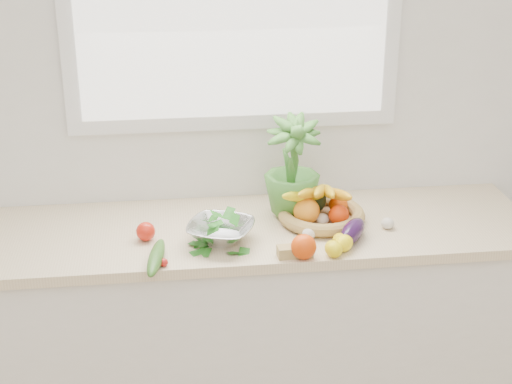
{
  "coord_description": "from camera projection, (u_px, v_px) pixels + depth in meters",
  "views": [
    {
      "loc": [
        -0.28,
        -0.73,
        2.19
      ],
      "look_at": [
        0.05,
        1.93,
        1.05
      ],
      "focal_mm": 55.0,
      "sensor_mm": 36.0,
      "label": 1
    }
  ],
  "objects": [
    {
      "name": "colander_with_spinach",
      "position": [
        221.0,
        227.0,
        2.84
      ],
      "size": [
        0.31,
        0.31,
        0.12
      ],
      "color": "silver",
      "rests_on": "countertop"
    },
    {
      "name": "garlic_b",
      "position": [
        322.0,
        219.0,
        2.99
      ],
      "size": [
        0.06,
        0.06,
        0.04
      ],
      "primitive_type": "ellipsoid",
      "rotation": [
        0.0,
        0.0,
        -0.07
      ],
      "color": "silver",
      "rests_on": "countertop"
    },
    {
      "name": "fruit_basket",
      "position": [
        321.0,
        210.0,
        3.01
      ],
      "size": [
        0.43,
        0.43,
        0.18
      ],
      "color": "tan",
      "rests_on": "countertop"
    },
    {
      "name": "lemon_b",
      "position": [
        344.0,
        243.0,
        2.79
      ],
      "size": [
        0.1,
        0.1,
        0.06
      ],
      "primitive_type": "ellipsoid",
      "rotation": [
        0.0,
        0.0,
        -0.74
      ],
      "color": "yellow",
      "rests_on": "countertop"
    },
    {
      "name": "orange_loose",
      "position": [
        304.0,
        247.0,
        2.73
      ],
      "size": [
        0.1,
        0.1,
        0.09
      ],
      "primitive_type": "sphere",
      "rotation": [
        0.0,
        0.0,
        -0.14
      ],
      "color": "#DA3F06",
      "rests_on": "countertop"
    },
    {
      "name": "apple",
      "position": [
        146.0,
        231.0,
        2.87
      ],
      "size": [
        0.08,
        0.08,
        0.07
      ],
      "primitive_type": "sphere",
      "rotation": [
        0.0,
        0.0,
        -0.15
      ],
      "color": "red",
      "rests_on": "countertop"
    },
    {
      "name": "lemon_c",
      "position": [
        334.0,
        249.0,
        2.75
      ],
      "size": [
        0.08,
        0.09,
        0.06
      ],
      "primitive_type": "ellipsoid",
      "rotation": [
        0.0,
        0.0,
        0.3
      ],
      "color": "yellow",
      "rests_on": "countertop"
    },
    {
      "name": "cucumber",
      "position": [
        156.0,
        257.0,
        2.7
      ],
      "size": [
        0.09,
        0.27,
        0.05
      ],
      "primitive_type": "ellipsoid",
      "rotation": [
        0.0,
        0.0,
        -0.16
      ],
      "color": "#235318",
      "rests_on": "countertop"
    },
    {
      "name": "garlic_c",
      "position": [
        388.0,
        223.0,
        2.96
      ],
      "size": [
        0.06,
        0.06,
        0.04
      ],
      "primitive_type": "ellipsoid",
      "rotation": [
        0.0,
        0.0,
        0.24
      ],
      "color": "beige",
      "rests_on": "countertop"
    },
    {
      "name": "eggplant",
      "position": [
        353.0,
        231.0,
        2.87
      ],
      "size": [
        0.16,
        0.2,
        0.07
      ],
      "primitive_type": "ellipsoid",
      "rotation": [
        0.0,
        0.0,
        -0.56
      ],
      "color": "#240D31",
      "rests_on": "countertop"
    },
    {
      "name": "back_wall",
      "position": [
        233.0,
        91.0,
        3.08
      ],
      "size": [
        4.5,
        0.02,
        2.7
      ],
      "primitive_type": "cube",
      "color": "white",
      "rests_on": "ground"
    },
    {
      "name": "radish",
      "position": [
        164.0,
        263.0,
        2.69
      ],
      "size": [
        0.04,
        0.04,
        0.03
      ],
      "primitive_type": "sphere",
      "rotation": [
        0.0,
        0.0,
        0.43
      ],
      "color": "red",
      "rests_on": "countertop"
    },
    {
      "name": "ginger",
      "position": [
        295.0,
        251.0,
        2.76
      ],
      "size": [
        0.13,
        0.06,
        0.04
      ],
      "primitive_type": "cube",
      "rotation": [
        0.0,
        0.0,
        0.05
      ],
      "color": "tan",
      "rests_on": "countertop"
    },
    {
      "name": "potted_herb",
      "position": [
        292.0,
        166.0,
        2.99
      ],
      "size": [
        0.22,
        0.22,
        0.39
      ],
      "primitive_type": "imported",
      "rotation": [
        0.0,
        0.0,
        -0.02
      ],
      "color": "#3F7C2D",
      "rests_on": "countertop"
    },
    {
      "name": "lemon_a",
      "position": [
        341.0,
        241.0,
        2.81
      ],
      "size": [
        0.08,
        0.09,
        0.06
      ],
      "primitive_type": "ellipsoid",
      "rotation": [
        0.0,
        0.0,
        0.35
      ],
      "color": "#E3BB0C",
      "rests_on": "countertop"
    },
    {
      "name": "counter_cabinet",
      "position": [
        243.0,
        331.0,
        3.17
      ],
      "size": [
        2.2,
        0.58,
        0.86
      ],
      "primitive_type": "cube",
      "color": "silver",
      "rests_on": "ground"
    },
    {
      "name": "countertop",
      "position": [
        242.0,
        231.0,
        2.99
      ],
      "size": [
        2.24,
        0.62,
        0.04
      ],
      "primitive_type": "cube",
      "color": "beige",
      "rests_on": "counter_cabinet"
    },
    {
      "name": "garlic_a",
      "position": [
        309.0,
        233.0,
        2.88
      ],
      "size": [
        0.05,
        0.05,
        0.04
      ],
      "primitive_type": "ellipsoid",
      "rotation": [
        0.0,
        0.0,
        0.02
      ],
      "color": "beige",
      "rests_on": "countertop"
    }
  ]
}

